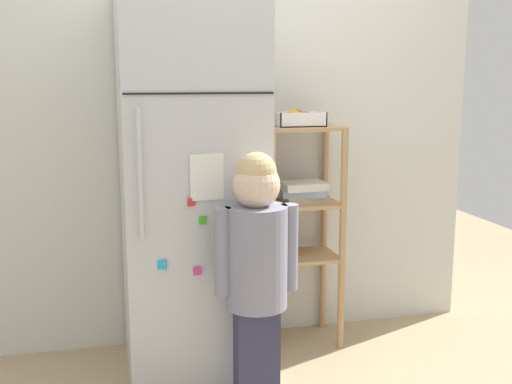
# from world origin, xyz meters

# --- Properties ---
(ground_plane) EXTENTS (6.00, 6.00, 0.00)m
(ground_plane) POSITION_xyz_m (0.00, 0.00, 0.00)
(ground_plane) COLOR tan
(kitchen_wall_back) EXTENTS (2.67, 0.03, 2.31)m
(kitchen_wall_back) POSITION_xyz_m (0.00, 0.37, 1.16)
(kitchen_wall_back) COLOR silver
(kitchen_wall_back) RESTS_ON ground
(refrigerator) EXTENTS (0.64, 0.67, 1.81)m
(refrigerator) POSITION_xyz_m (-0.29, 0.02, 0.91)
(refrigerator) COLOR silver
(refrigerator) RESTS_ON ground
(child_standing) EXTENTS (0.36, 0.27, 1.12)m
(child_standing) POSITION_xyz_m (-0.09, -0.44, 0.68)
(child_standing) COLOR #32334F
(child_standing) RESTS_ON ground
(pantry_shelf_unit) EXTENTS (0.41, 0.32, 1.17)m
(pantry_shelf_unit) POSITION_xyz_m (0.30, 0.18, 0.72)
(pantry_shelf_unit) COLOR tan
(pantry_shelf_unit) RESTS_ON ground
(fruit_bin) EXTENTS (0.25, 0.15, 0.09)m
(fruit_bin) POSITION_xyz_m (0.29, 0.17, 1.21)
(fruit_bin) COLOR white
(fruit_bin) RESTS_ON pantry_shelf_unit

